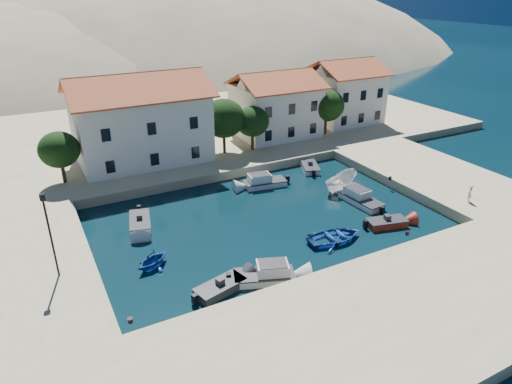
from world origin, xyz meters
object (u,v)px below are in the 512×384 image
lamppost (49,228)px  cabin_cruiser_east (361,199)px  rowboat_south (335,241)px  building_right (345,90)px  boat_east (340,190)px  building_mid (276,103)px  cabin_cruiser_south (264,275)px  pedestrian (470,194)px  building_left (140,117)px

lamppost → cabin_cruiser_east: bearing=1.2°
rowboat_south → lamppost: bearing=83.5°
building_right → rowboat_south: building_right is taller
building_right → boat_east: building_right is taller
building_mid → boat_east: building_mid is taller
building_right → cabin_cruiser_east: building_right is taller
building_mid → cabin_cruiser_east: (-2.16, -20.40, -4.75)m
building_mid → cabin_cruiser_south: 32.01m
boat_east → pedestrian: pedestrian is taller
cabin_cruiser_south → cabin_cruiser_east: same height
building_right → cabin_cruiser_south: building_right is taller
building_left → boat_east: bearing=-44.6°
building_left → boat_east: (16.09, -15.84, -5.94)m
boat_east → pedestrian: size_ratio=3.00×
building_mid → lamppost: (-29.50, -21.00, -0.47)m
building_left → cabin_cruiser_east: (15.84, -19.40, -5.46)m
cabin_cruiser_south → pedestrian: 22.08m
building_right → boat_east: bearing=-127.9°
cabin_cruiser_south → cabin_cruiser_east: (14.35, 6.60, -0.00)m
building_left → lamppost: building_left is taller
cabin_cruiser_south → rowboat_south: bearing=36.5°
rowboat_south → boat_east: boat_east is taller
lamppost → pedestrian: (35.02, -5.26, -2.95)m
cabin_cruiser_east → boat_east: bearing=-8.0°
building_right → boat_east: (-13.91, -17.84, -5.47)m
pedestrian → building_left: bearing=-69.6°
cabin_cruiser_south → boat_east: (14.60, 10.17, -0.48)m
building_mid → rowboat_south: (-8.65, -24.86, -5.22)m
building_mid → cabin_cruiser_east: 21.06m
building_left → building_right: building_left is taller
building_left → building_right: 30.07m
lamppost → rowboat_south: bearing=-10.5°
building_mid → building_right: size_ratio=1.11×
building_left → building_mid: 18.04m
building_mid → boat_east: bearing=-96.5°
building_mid → building_left: bearing=-176.8°
rowboat_south → boat_east: bearing=-36.0°
rowboat_south → pedestrian: bearing=-91.6°
building_mid → pedestrian: (5.52, -26.26, -3.42)m
building_right → cabin_cruiser_south: 40.28m
lamppost → boat_east: lamppost is taller
building_mid → pedestrian: bearing=-78.1°
cabin_cruiser_east → pedestrian: size_ratio=2.95×
lamppost → building_right: bearing=27.9°
building_left → pedestrian: building_left is taller
rowboat_south → building_left: bearing=25.4°
lamppost → boat_east: size_ratio=1.29×
cabin_cruiser_south → rowboat_south: (7.87, 2.15, -0.48)m
cabin_cruiser_south → rowboat_south: 8.17m
building_right → pedestrian: building_right is taller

